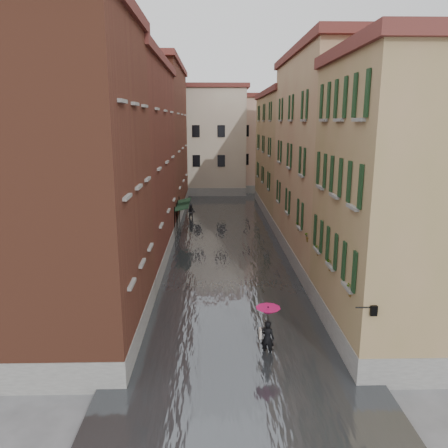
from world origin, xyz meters
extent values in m
plane|color=#555658|center=(0.00, 0.00, 0.00)|extent=(120.00, 120.00, 0.00)
cube|color=#424549|center=(0.00, 13.00, 0.10)|extent=(10.00, 60.00, 0.20)
cube|color=brown|center=(-7.00, -2.00, 6.50)|extent=(6.00, 8.00, 13.00)
cube|color=maroon|center=(-7.00, 9.00, 6.25)|extent=(6.00, 14.00, 12.50)
cube|color=brown|center=(-7.00, 24.00, 7.00)|extent=(6.00, 16.00, 14.00)
cube|color=olive|center=(7.00, -2.00, 5.75)|extent=(6.00, 8.00, 11.50)
cube|color=tan|center=(7.00, 9.00, 6.50)|extent=(6.00, 14.00, 13.00)
cube|color=olive|center=(7.00, 24.00, 5.75)|extent=(6.00, 16.00, 11.50)
cube|color=beige|center=(-3.00, 38.00, 6.50)|extent=(12.00, 9.00, 13.00)
cube|color=tan|center=(6.00, 40.00, 6.00)|extent=(10.00, 9.00, 12.00)
cube|color=black|center=(-3.45, 14.78, 2.55)|extent=(1.09, 2.80, 0.31)
cylinder|color=black|center=(-3.95, 13.38, 1.40)|extent=(0.06, 0.06, 2.80)
cylinder|color=black|center=(-3.95, 16.18, 1.40)|extent=(0.06, 0.06, 2.80)
cube|color=black|center=(-3.45, 16.54, 2.55)|extent=(1.09, 3.06, 0.31)
cylinder|color=black|center=(-3.95, 15.01, 1.40)|extent=(0.06, 0.06, 2.80)
cylinder|color=black|center=(-3.95, 18.07, 1.40)|extent=(0.06, 0.06, 2.80)
cylinder|color=black|center=(4.05, -6.00, 3.10)|extent=(0.60, 0.05, 0.05)
cube|color=black|center=(4.35, -6.00, 3.00)|extent=(0.22, 0.22, 0.35)
cube|color=beige|center=(4.35, -6.00, 3.00)|extent=(0.14, 0.14, 0.24)
cube|color=brown|center=(4.12, -4.61, 3.15)|extent=(0.22, 0.85, 0.18)
imported|color=#265926|center=(4.12, -4.61, 3.57)|extent=(0.59, 0.51, 0.66)
cube|color=brown|center=(4.12, -1.79, 3.15)|extent=(0.22, 0.85, 0.18)
imported|color=#265926|center=(4.12, -1.79, 3.57)|extent=(0.59, 0.51, 0.66)
cube|color=brown|center=(4.12, 0.40, 3.15)|extent=(0.22, 0.85, 0.18)
imported|color=#265926|center=(4.12, 0.40, 3.57)|extent=(0.59, 0.51, 0.66)
cube|color=brown|center=(4.12, 2.77, 3.15)|extent=(0.22, 0.85, 0.18)
imported|color=#265926|center=(4.12, 2.77, 3.57)|extent=(0.59, 0.51, 0.66)
cube|color=brown|center=(4.12, 5.28, 3.15)|extent=(0.22, 0.85, 0.18)
imported|color=#265926|center=(4.12, 5.28, 3.57)|extent=(0.59, 0.51, 0.66)
imported|color=black|center=(1.15, -3.62, 0.75)|extent=(0.64, 0.54, 1.50)
cube|color=#BFB29E|center=(0.87, -3.57, 0.95)|extent=(0.08, 0.30, 0.38)
cylinder|color=black|center=(1.15, -3.62, 1.35)|extent=(0.02, 0.02, 1.00)
cone|color=#B60C4C|center=(1.15, -3.62, 1.92)|extent=(0.97, 0.97, 0.28)
imported|color=black|center=(-3.07, 21.03, 0.77)|extent=(0.83, 0.69, 1.53)
camera|label=1|loc=(-0.95, -19.36, 9.13)|focal=35.00mm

